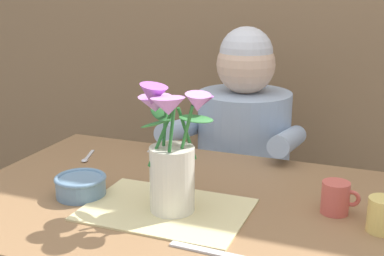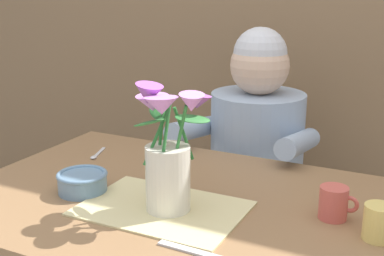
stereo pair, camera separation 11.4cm
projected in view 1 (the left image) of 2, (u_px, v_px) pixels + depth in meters
dining_table at (185, 233)px, 1.36m from camera, size 1.20×0.80×0.74m
seated_person at (242, 180)px, 1.94m from camera, size 0.45×0.47×1.14m
striped_placemat at (166, 209)px, 1.27m from camera, size 0.40×0.28×0.00m
flower_vase at (173, 153)px, 1.22m from camera, size 0.21×0.24×0.32m
ceramic_bowl at (81, 185)px, 1.35m from camera, size 0.14×0.14×0.06m
dinner_knife at (212, 252)px, 1.07m from camera, size 0.19×0.02×0.00m
ceramic_mug at (336, 198)px, 1.25m from camera, size 0.09×0.07×0.08m
coffee_cup at (383, 215)px, 1.16m from camera, size 0.09×0.07×0.08m
spoon_0 at (87, 158)px, 1.64m from camera, size 0.05×0.12×0.01m
spoon_1 at (170, 153)px, 1.69m from camera, size 0.12×0.03×0.01m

